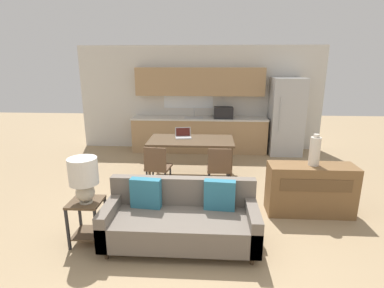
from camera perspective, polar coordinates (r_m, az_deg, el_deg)
name	(u,v)px	position (r m, az deg, el deg)	size (l,w,h in m)	color
ground_plane	(187,246)	(4.06, -0.98, -18.87)	(20.00, 20.00, 0.00)	#9E8460
wall_back	(200,98)	(8.04, 1.49, 8.70)	(6.40, 0.07, 2.70)	silver
kitchen_counter	(200,119)	(7.81, 1.50, 4.73)	(3.48, 0.65, 2.15)	tan
refrigerator	(286,117)	(7.91, 17.43, 5.01)	(0.79, 0.76, 1.92)	#B7BABC
dining_table	(191,142)	(6.04, -0.17, 0.30)	(1.70, 0.91, 0.78)	brown
couch	(181,219)	(3.98, -2.06, -14.05)	(1.93, 0.80, 0.82)	#3D2D1E
side_table	(87,215)	(4.17, -19.37, -12.67)	(0.40, 0.40, 0.59)	brown
table_lamp	(84,176)	(3.91, -19.94, -5.80)	(0.35, 0.35, 0.58)	#B2A893
credenza	(310,189)	(4.99, 21.58, -8.05)	(1.29, 0.45, 0.79)	brown
vase	(315,151)	(4.80, 22.35, -1.22)	(0.16, 0.16, 0.48)	beige
dining_chair_near_right	(219,167)	(5.31, 5.17, -4.43)	(0.43, 0.43, 0.86)	brown
dining_chair_near_left	(157,166)	(5.39, -6.61, -4.16)	(0.47, 0.47, 0.86)	brown
laptop	(183,135)	(6.19, -1.69, 1.72)	(0.36, 0.30, 0.20)	#B7BABC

